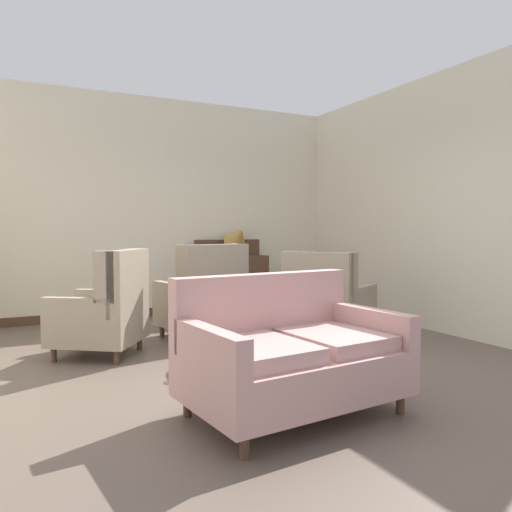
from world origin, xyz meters
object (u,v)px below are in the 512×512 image
object	(u,v)px
coffee_table	(247,323)
porcelain_vase	(241,296)
armchair_near_window	(106,311)
sideboard	(232,280)
armchair_back_corner	(327,304)
armchair_beside_settee	(204,300)
side_table	(320,303)
gramophone	(237,239)
settee	(290,355)

from	to	relation	value
coffee_table	porcelain_vase	bearing A→B (deg)	134.19
armchair_near_window	sideboard	distance (m)	2.86
armchair_back_corner	armchair_beside_settee	world-z (taller)	armchair_beside_settee
armchair_back_corner	side_table	size ratio (longest dim) A/B	1.73
side_table	sideboard	xyz separation A→B (m)	(-0.21, 2.08, 0.10)
coffee_table	gramophone	size ratio (longest dim) A/B	1.47
porcelain_vase	settee	world-z (taller)	settee
coffee_table	porcelain_vase	world-z (taller)	porcelain_vase
settee	side_table	xyz separation A→B (m)	(1.53, 1.93, 0.00)
settee	sideboard	world-z (taller)	sideboard
settee	armchair_beside_settee	size ratio (longest dim) A/B	1.40
porcelain_vase	armchair_back_corner	distance (m)	1.27
coffee_table	gramophone	distance (m)	2.93
side_table	gramophone	xyz separation A→B (m)	(-0.16, 1.99, 0.73)
armchair_near_window	gramophone	size ratio (longest dim) A/B	2.01
sideboard	gramophone	distance (m)	0.64
settee	sideboard	bearing A→B (deg)	65.67
side_table	gramophone	world-z (taller)	gramophone
coffee_table	settee	world-z (taller)	settee
armchair_beside_settee	gramophone	xyz separation A→B (m)	(1.08, 1.46, 0.67)
coffee_table	side_table	world-z (taller)	side_table
settee	armchair_near_window	bearing A→B (deg)	105.51
coffee_table	armchair_near_window	size ratio (longest dim) A/B	0.73
coffee_table	armchair_back_corner	xyz separation A→B (m)	(1.16, 0.38, 0.05)
armchair_back_corner	sideboard	size ratio (longest dim) A/B	1.03
coffee_table	gramophone	world-z (taller)	gramophone
armchair_back_corner	armchair_beside_settee	bearing A→B (deg)	25.61
sideboard	porcelain_vase	bearing A→B (deg)	-111.80
coffee_table	armchair_beside_settee	xyz separation A→B (m)	(-0.01, 1.16, 0.08)
coffee_table	armchair_beside_settee	size ratio (longest dim) A/B	0.71
coffee_table	side_table	bearing A→B (deg)	26.93
armchair_back_corner	sideboard	bearing A→B (deg)	-27.28
gramophone	sideboard	bearing A→B (deg)	118.46
sideboard	side_table	bearing A→B (deg)	-84.16
coffee_table	settee	size ratio (longest dim) A/B	0.51
coffee_table	sideboard	size ratio (longest dim) A/B	0.71
armchair_back_corner	armchair_beside_settee	size ratio (longest dim) A/B	1.04
coffee_table	sideboard	xyz separation A→B (m)	(1.03, 2.71, 0.12)
armchair_back_corner	gramophone	bearing A→B (deg)	-28.41
coffee_table	settee	xyz separation A→B (m)	(-0.29, -1.30, 0.02)
coffee_table	sideboard	distance (m)	2.90
side_table	sideboard	size ratio (longest dim) A/B	0.59
porcelain_vase	armchair_near_window	distance (m)	1.39
porcelain_vase	side_table	distance (m)	1.43
armchair_back_corner	side_table	world-z (taller)	armchair_back_corner
armchair_near_window	armchair_beside_settee	world-z (taller)	armchair_beside_settee
armchair_beside_settee	side_table	world-z (taller)	armchair_beside_settee
coffee_table	sideboard	world-z (taller)	sideboard
settee	armchair_near_window	size ratio (longest dim) A/B	1.43
gramophone	armchair_beside_settee	bearing A→B (deg)	-126.48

